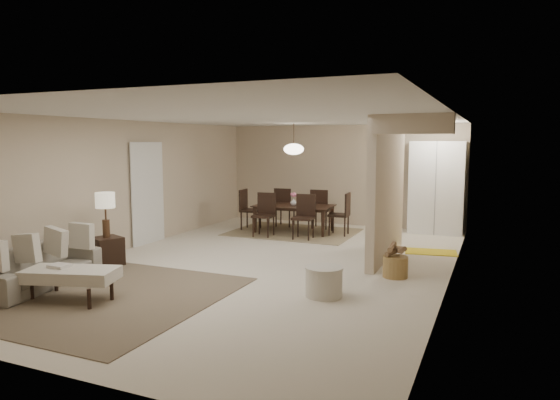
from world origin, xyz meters
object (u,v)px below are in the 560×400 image
at_px(ottoman_bench, 71,275).
at_px(dining_table, 293,219).
at_px(pantry_cabinet, 437,188).
at_px(side_table, 107,251).
at_px(wicker_basket, 395,267).
at_px(round_pouf, 324,282).
at_px(sofa, 38,267).

bearing_deg(ottoman_bench, dining_table, 64.75).
height_order(pantry_cabinet, side_table, pantry_cabinet).
bearing_deg(dining_table, wicker_basket, -48.94).
distance_m(ottoman_bench, wicker_basket, 4.68).
distance_m(round_pouf, wicker_basket, 1.53).
relative_size(pantry_cabinet, dining_table, 1.17).
height_order(ottoman_bench, round_pouf, ottoman_bench).
relative_size(ottoman_bench, round_pouf, 2.51).
xyz_separation_m(ottoman_bench, dining_table, (0.82, 5.80, -0.03)).
height_order(pantry_cabinet, ottoman_bench, pantry_cabinet).
relative_size(pantry_cabinet, round_pouf, 4.05).
distance_m(sofa, dining_table, 5.77).
distance_m(wicker_basket, dining_table, 4.13).
height_order(side_table, round_pouf, side_table).
relative_size(side_table, wicker_basket, 1.26).
distance_m(sofa, side_table, 1.35).
bearing_deg(round_pouf, wicker_basket, 62.34).
height_order(wicker_basket, dining_table, dining_table).
bearing_deg(side_table, wicker_basket, 14.68).
height_order(ottoman_bench, wicker_basket, ottoman_bench).
xyz_separation_m(round_pouf, wicker_basket, (0.71, 1.35, -0.04)).
bearing_deg(pantry_cabinet, side_table, -131.56).
distance_m(pantry_cabinet, side_table, 7.21).
distance_m(sofa, wicker_basket, 5.31).
bearing_deg(dining_table, ottoman_bench, -101.46).
xyz_separation_m(side_table, dining_table, (1.72, 4.15, 0.07)).
xyz_separation_m(side_table, round_pouf, (3.90, -0.14, -0.04)).
bearing_deg(pantry_cabinet, wicker_basket, -91.93).
xyz_separation_m(sofa, ottoman_bench, (0.95, -0.30, 0.05)).
relative_size(pantry_cabinet, sofa, 1.06).
distance_m(pantry_cabinet, round_pouf, 5.63).
relative_size(pantry_cabinet, wicker_basket, 5.45).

